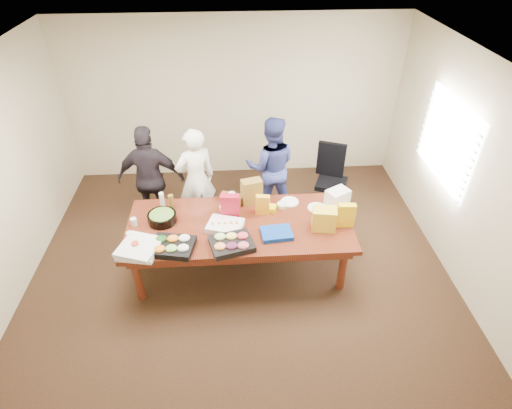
{
  "coord_description": "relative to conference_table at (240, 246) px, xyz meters",
  "views": [
    {
      "loc": [
        -0.05,
        -3.99,
        3.99
      ],
      "look_at": [
        0.21,
        0.1,
        0.97
      ],
      "focal_mm": 28.88,
      "sensor_mm": 36.0,
      "label": 1
    }
  ],
  "objects": [
    {
      "name": "window_panel",
      "position": [
        2.72,
        0.6,
        1.12
      ],
      "size": [
        0.03,
        1.4,
        1.1
      ],
      "primitive_type": "cube",
      "color": "white",
      "rests_on": "wall_right"
    },
    {
      "name": "wall_front",
      "position": [
        0.0,
        -2.5,
        0.98
      ],
      "size": [
        5.5,
        0.04,
        2.7
      ],
      "primitive_type": "cube",
      "color": "beige",
      "rests_on": "floor"
    },
    {
      "name": "grocery_bag_yellow",
      "position": [
        1.03,
        -0.15,
        0.52
      ],
      "size": [
        0.32,
        0.24,
        0.29
      ],
      "primitive_type": "cube",
      "rotation": [
        0.0,
        0.0,
        -0.17
      ],
      "color": "yellow",
      "rests_on": "conference_table"
    },
    {
      "name": "person_center",
      "position": [
        -0.58,
        0.99,
        0.42
      ],
      "size": [
        0.68,
        0.58,
        1.58
      ],
      "primitive_type": "imported",
      "rotation": [
        0.0,
        0.0,
        3.56
      ],
      "color": "white",
      "rests_on": "floor"
    },
    {
      "name": "chip_bag_orange",
      "position": [
        0.31,
        0.2,
        0.51
      ],
      "size": [
        0.19,
        0.1,
        0.27
      ],
      "primitive_type": "cube",
      "rotation": [
        0.0,
        0.0,
        -0.15
      ],
      "color": "gold",
      "rests_on": "conference_table"
    },
    {
      "name": "clear_cup_b",
      "position": [
        -1.3,
        0.06,
        0.43
      ],
      "size": [
        0.08,
        0.08,
        0.1
      ],
      "primitive_type": "cylinder",
      "rotation": [
        0.0,
        0.0,
        0.04
      ],
      "color": "silver",
      "rests_on": "conference_table"
    },
    {
      "name": "ceiling",
      "position": [
        0.0,
        0.0,
        2.33
      ],
      "size": [
        5.5,
        5.0,
        0.02
      ],
      "primitive_type": "cube",
      "color": "white",
      "rests_on": "wall_back"
    },
    {
      "name": "conference_table",
      "position": [
        0.0,
        0.0,
        0.0
      ],
      "size": [
        2.8,
        1.2,
        0.75
      ],
      "primitive_type": "cube",
      "color": "#4C1C0F",
      "rests_on": "floor"
    },
    {
      "name": "wall_back",
      "position": [
        0.0,
        2.5,
        0.98
      ],
      "size": [
        5.5,
        0.04,
        2.7
      ],
      "primitive_type": "cube",
      "color": "beige",
      "rests_on": "floor"
    },
    {
      "name": "kraft_bag",
      "position": [
        0.18,
        0.45,
        0.55
      ],
      "size": [
        0.29,
        0.21,
        0.35
      ],
      "primitive_type": "cube",
      "rotation": [
        0.0,
        0.0,
        0.26
      ],
      "color": "brown",
      "rests_on": "conference_table"
    },
    {
      "name": "grocery_bag_white",
      "position": [
        1.27,
        0.22,
        0.52
      ],
      "size": [
        0.34,
        0.31,
        0.3
      ],
      "primitive_type": "cube",
      "rotation": [
        0.0,
        0.0,
        0.51
      ],
      "color": "white",
      "rests_on": "conference_table"
    },
    {
      "name": "chip_bag_blue",
      "position": [
        0.44,
        -0.24,
        0.4
      ],
      "size": [
        0.39,
        0.31,
        0.05
      ],
      "primitive_type": "cube",
      "rotation": [
        0.0,
        0.0,
        0.1
      ],
      "color": "#0D3BA4",
      "rests_on": "conference_table"
    },
    {
      "name": "floor",
      "position": [
        0.0,
        0.0,
        -0.39
      ],
      "size": [
        5.5,
        5.0,
        0.02
      ],
      "primitive_type": "cube",
      "color": "#47301E",
      "rests_on": "ground"
    },
    {
      "name": "office_chair",
      "position": [
        1.46,
        1.25,
        0.13
      ],
      "size": [
        0.68,
        0.68,
        1.02
      ],
      "primitive_type": "cube",
      "rotation": [
        0.0,
        0.0,
        -0.39
      ],
      "color": "black",
      "rests_on": "floor"
    },
    {
      "name": "red_cup",
      "position": [
        -1.2,
        -0.41,
        0.43
      ],
      "size": [
        0.11,
        0.11,
        0.12
      ],
      "primitive_type": "cylinder",
      "rotation": [
        0.0,
        0.0,
        -0.32
      ],
      "color": "#A8401E",
      "rests_on": "conference_table"
    },
    {
      "name": "bread_loaf",
      "position": [
        -0.08,
        0.47,
        0.43
      ],
      "size": [
        0.32,
        0.22,
        0.12
      ],
      "primitive_type": "cube",
      "rotation": [
        0.0,
        0.0,
        -0.35
      ],
      "color": "brown",
      "rests_on": "conference_table"
    },
    {
      "name": "sheet_cake",
      "position": [
        -0.18,
        -0.07,
        0.41
      ],
      "size": [
        0.49,
        0.42,
        0.07
      ],
      "primitive_type": "cube",
      "rotation": [
        0.0,
        0.0,
        -0.3
      ],
      "color": "white",
      "rests_on": "conference_table"
    },
    {
      "name": "plate_a",
      "position": [
        1.03,
        0.26,
        0.38
      ],
      "size": [
        0.29,
        0.29,
        0.01
      ],
      "primitive_type": "cylinder",
      "rotation": [
        0.0,
        0.0,
        0.23
      ],
      "color": "white",
      "rests_on": "conference_table"
    },
    {
      "name": "person_right",
      "position": [
        0.52,
        1.28,
        0.41
      ],
      "size": [
        0.8,
        0.65,
        1.58
      ],
      "primitive_type": "imported",
      "rotation": [
        0.0,
        0.0,
        3.08
      ],
      "color": "navy",
      "rests_on": "floor"
    },
    {
      "name": "salad_bowl",
      "position": [
        -0.96,
        0.11,
        0.43
      ],
      "size": [
        0.38,
        0.38,
        0.12
      ],
      "primitive_type": "cylinder",
      "rotation": [
        0.0,
        0.0,
        0.05
      ],
      "color": "black",
      "rests_on": "conference_table"
    },
    {
      "name": "clear_cup_a",
      "position": [
        -1.3,
        -0.21,
        0.43
      ],
      "size": [
        0.09,
        0.09,
        0.11
      ],
      "primitive_type": "cylinder",
      "rotation": [
        0.0,
        0.0,
        -0.09
      ],
      "color": "silver",
      "rests_on": "conference_table"
    },
    {
      "name": "dip_bowl_b",
      "position": [
        -0.18,
        0.31,
        0.4
      ],
      "size": [
        0.15,
        0.15,
        0.05
      ],
      "primitive_type": "cylinder",
      "rotation": [
        0.0,
        0.0,
        -0.12
      ],
      "color": "beige",
      "rests_on": "conference_table"
    },
    {
      "name": "chip_bag_yellow",
      "position": [
        1.3,
        -0.11,
        0.53
      ],
      "size": [
        0.22,
        0.1,
        0.32
      ],
      "primitive_type": "cube",
      "rotation": [
        0.0,
        0.0,
        -0.07
      ],
      "color": "yellow",
      "rests_on": "conference_table"
    },
    {
      "name": "pizza_box_upper",
      "position": [
        -1.15,
        -0.43,
        0.45
      ],
      "size": [
        0.55,
        0.55,
        0.05
      ],
      "primitive_type": "cube",
      "rotation": [
        0.0,
        0.0,
        -0.33
      ],
      "color": "silver",
      "rests_on": "pizza_box_lower"
    },
    {
      "name": "mayo_jar",
      "position": [
        -0.08,
        0.49,
        0.45
      ],
      "size": [
        0.11,
        0.11,
        0.14
      ],
      "primitive_type": "cylinder",
      "rotation": [
        0.0,
        0.0,
        0.2
      ],
      "color": "white",
      "rests_on": "conference_table"
    },
    {
      "name": "ranch_bottle",
      "position": [
        -1.0,
        0.47,
        0.47
      ],
      "size": [
        0.07,
        0.07,
        0.19
      ],
      "primitive_type": "cylinder",
      "rotation": [
        0.0,
        0.0,
        0.1
      ],
      "color": "white",
      "rests_on": "conference_table"
    },
    {
      "name": "dip_bowl_a",
      "position": [
        0.57,
        0.32,
        0.4
      ],
      "size": [
        0.15,
        0.15,
        0.05
      ],
      "primitive_type": "cylinder",
      "rotation": [
        0.0,
        0.0,
        0.11
      ],
      "color": "silver",
      "rests_on": "conference_table"
    },
    {
      "name": "banana_bunch",
      "position": [
        0.38,
        0.26,
        0.41
      ],
      "size": [
        0.24,
        0.18,
        0.07
      ],
      "primitive_type": "cube",
      "rotation": [
        0.0,
        0.0,
        -0.28
      ],
      "color": "#F3EE00",
      "rests_on": "conference_table"
    },
    {
      "name": "chip_bag_red",
      "position": [
        -0.11,
        0.14,
        0.54
      ],
      "size": [
        0.24,
        0.12,
        0.34
      ],
      "primitive_type": "cube",
      "rotation": [
        0.0,
        0.0,
        -0.1
      ],
      "color": "#A91329",
      "rests_on": "conference_table"
    },
    {
      "name": "mustard_bottle",
      "position": [
        -0.05,
        0.29,
        0.46
      ],
      "size": [
        0.08,
        0.08,
        0.18
      ],
      "primitive_type": "cylinder",
      "rotation": [
        0.0,
        0.0,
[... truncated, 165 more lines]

